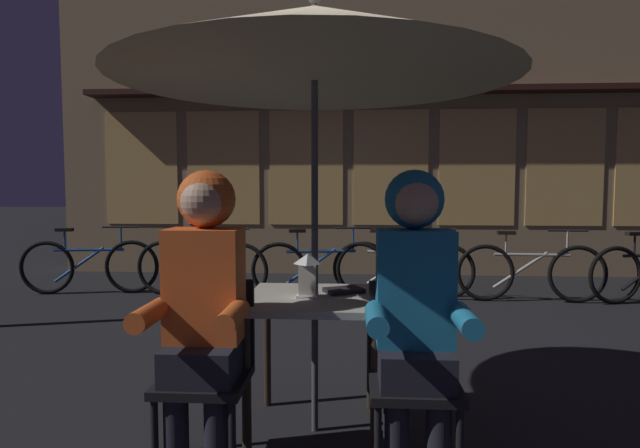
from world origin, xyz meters
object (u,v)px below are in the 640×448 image
object	(u,v)px
person_left_hooded	(203,291)
bicycle_fourth	(402,269)
cafe_table	(315,315)
patio_umbrella	(315,44)
book	(344,290)
lantern	(308,274)
chair_left	(208,363)
chair_right	(413,368)
bicycle_fifth	(531,272)
bicycle_second	(201,268)
bicycle_third	(321,268)
person_right_hooded	(415,294)
bicycle_nearest	(89,266)

from	to	relation	value
person_left_hooded	bicycle_fourth	world-z (taller)	person_left_hooded
cafe_table	patio_umbrella	xyz separation A→B (m)	(0.00, 0.00, 1.42)
patio_umbrella	book	world-z (taller)	patio_umbrella
lantern	chair_left	bearing A→B (deg)	-143.14
chair_right	lantern	bearing A→B (deg)	147.08
bicycle_fourth	bicycle_fifth	world-z (taller)	same
bicycle_second	book	xyz separation A→B (m)	(1.78, -3.30, 0.41)
bicycle_third	person_right_hooded	bearing A→B (deg)	-80.42
lantern	chair_right	world-z (taller)	lantern
bicycle_fifth	patio_umbrella	bearing A→B (deg)	-123.94
person_left_hooded	book	world-z (taller)	person_left_hooded
patio_umbrella	book	xyz separation A→B (m)	(0.15, 0.10, -1.31)
person_right_hooded	book	world-z (taller)	person_right_hooded
lantern	bicycle_nearest	world-z (taller)	lantern
cafe_table	chair_left	world-z (taller)	chair_left
bicycle_third	bicycle_fourth	distance (m)	0.97
person_left_hooded	bicycle_fifth	distance (m)	4.66
lantern	bicycle_third	distance (m)	3.57
patio_umbrella	lantern	distance (m)	1.20
chair_right	bicycle_fourth	distance (m)	3.85
patio_umbrella	bicycle_second	world-z (taller)	patio_umbrella
patio_umbrella	cafe_table	bearing A→B (deg)	0.00
lantern	cafe_table	bearing A→B (deg)	45.17
bicycle_nearest	book	world-z (taller)	bicycle_nearest
bicycle_fourth	chair_left	bearing A→B (deg)	-108.33
person_right_hooded	book	distance (m)	0.63
person_left_hooded	person_right_hooded	size ratio (longest dim) A/B	1.00
person_right_hooded	bicycle_fourth	xyz separation A→B (m)	(0.31, 3.89, -0.50)
patio_umbrella	bicycle_fourth	xyz separation A→B (m)	(0.79, 3.46, -1.71)
chair_left	bicycle_fourth	xyz separation A→B (m)	(1.27, 3.83, -0.14)
patio_umbrella	lantern	size ratio (longest dim) A/B	10.00
person_right_hooded	bicycle_nearest	size ratio (longest dim) A/B	0.84
chair_left	chair_right	distance (m)	0.96
bicycle_third	chair_right	bearing A→B (deg)	-80.28
lantern	bicycle_second	xyz separation A→B (m)	(-1.59, 3.44, -0.51)
person_right_hooded	chair_left	bearing A→B (deg)	176.61
book	person_right_hooded	bearing A→B (deg)	-84.93
cafe_table	person_right_hooded	distance (m)	0.67
chair_left	bicycle_fourth	bearing A→B (deg)	71.67
cafe_table	bicycle_nearest	world-z (taller)	bicycle_nearest
chair_left	person_right_hooded	size ratio (longest dim) A/B	0.62
bicycle_nearest	bicycle_third	bearing A→B (deg)	0.64
cafe_table	bicycle_third	xyz separation A→B (m)	(-0.18, 3.49, -0.29)
chair_right	bicycle_third	world-z (taller)	chair_right
chair_left	person_right_hooded	distance (m)	1.03
book	bicycle_fourth	bearing A→B (deg)	52.52
bicycle_fourth	bicycle_fifth	size ratio (longest dim) A/B	1.00
cafe_table	person_right_hooded	bearing A→B (deg)	-41.57
bicycle_third	bicycle_nearest	bearing A→B (deg)	-179.36
person_left_hooded	bicycle_nearest	world-z (taller)	person_left_hooded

